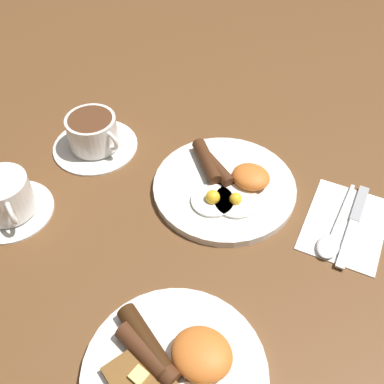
{
  "coord_description": "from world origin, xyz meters",
  "views": [
    {
      "loc": [
        -0.22,
        0.52,
        0.61
      ],
      "look_at": [
        0.04,
        0.05,
        0.03
      ],
      "focal_mm": 42.0,
      "sensor_mm": 36.0,
      "label": 1
    }
  ],
  "objects_px": {
    "teacup_far": "(6,199)",
    "spoon": "(331,238)",
    "breakfast_plate_far": "(175,369)",
    "teacup_near": "(94,135)",
    "knife": "(354,220)",
    "breakfast_plate_near": "(226,185)"
  },
  "relations": [
    {
      "from": "teacup_far",
      "to": "spoon",
      "type": "height_order",
      "value": "teacup_far"
    },
    {
      "from": "breakfast_plate_far",
      "to": "teacup_near",
      "type": "distance_m",
      "value": 0.48
    },
    {
      "from": "breakfast_plate_far",
      "to": "knife",
      "type": "xyz_separation_m",
      "value": [
        -0.14,
        -0.37,
        -0.01
      ]
    },
    {
      "from": "breakfast_plate_near",
      "to": "teacup_near",
      "type": "distance_m",
      "value": 0.28
    },
    {
      "from": "teacup_near",
      "to": "spoon",
      "type": "height_order",
      "value": "teacup_near"
    },
    {
      "from": "breakfast_plate_near",
      "to": "teacup_near",
      "type": "bearing_deg",
      "value": 4.77
    },
    {
      "from": "breakfast_plate_far",
      "to": "teacup_far",
      "type": "distance_m",
      "value": 0.41
    },
    {
      "from": "teacup_near",
      "to": "spoon",
      "type": "relative_size",
      "value": 0.93
    },
    {
      "from": "teacup_near",
      "to": "teacup_far",
      "type": "height_order",
      "value": "teacup_far"
    },
    {
      "from": "breakfast_plate_near",
      "to": "breakfast_plate_far",
      "type": "bearing_deg",
      "value": 105.14
    },
    {
      "from": "teacup_near",
      "to": "breakfast_plate_far",
      "type": "bearing_deg",
      "value": 140.07
    },
    {
      "from": "teacup_far",
      "to": "knife",
      "type": "xyz_separation_m",
      "value": [
        -0.53,
        -0.27,
        -0.03
      ]
    },
    {
      "from": "knife",
      "to": "spoon",
      "type": "xyz_separation_m",
      "value": [
        0.02,
        0.06,
        0.0
      ]
    },
    {
      "from": "breakfast_plate_far",
      "to": "teacup_near",
      "type": "bearing_deg",
      "value": -39.93
    },
    {
      "from": "breakfast_plate_far",
      "to": "teacup_far",
      "type": "height_order",
      "value": "teacup_far"
    },
    {
      "from": "teacup_far",
      "to": "spoon",
      "type": "xyz_separation_m",
      "value": [
        -0.51,
        -0.21,
        -0.03
      ]
    },
    {
      "from": "teacup_far",
      "to": "knife",
      "type": "height_order",
      "value": "teacup_far"
    },
    {
      "from": "knife",
      "to": "breakfast_plate_far",
      "type": "bearing_deg",
      "value": -23.63
    },
    {
      "from": "knife",
      "to": "spoon",
      "type": "relative_size",
      "value": 1.05
    },
    {
      "from": "spoon",
      "to": "knife",
      "type": "bearing_deg",
      "value": 158.07
    },
    {
      "from": "knife",
      "to": "spoon",
      "type": "height_order",
      "value": "spoon"
    },
    {
      "from": "teacup_far",
      "to": "knife",
      "type": "relative_size",
      "value": 0.76
    }
  ]
}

